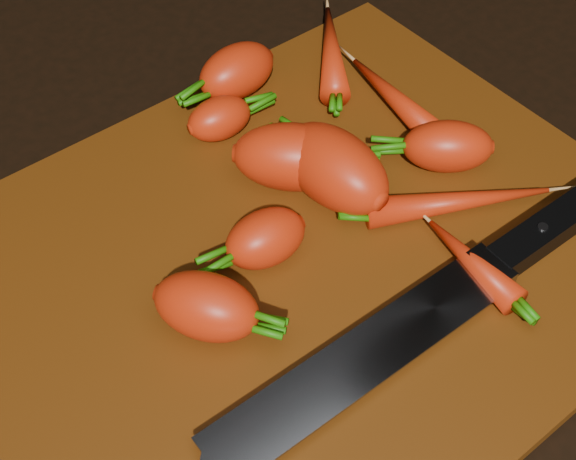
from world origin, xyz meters
TOP-DOWN VIEW (x-y plane):
  - ground at (0.00, 0.00)m, footprint 2.00×2.00m
  - cutting_board at (0.00, 0.00)m, footprint 0.50×0.40m
  - carrot_1 at (-0.02, 0.01)m, footprint 0.06×0.05m
  - carrot_2 at (0.04, 0.06)m, footprint 0.10×0.10m
  - carrot_3 at (0.06, 0.03)m, footprint 0.06×0.10m
  - carrot_4 at (0.07, 0.17)m, footprint 0.07×0.05m
  - carrot_5 at (0.03, 0.14)m, footprint 0.06×0.04m
  - carrot_6 at (0.15, -0.00)m, footprint 0.08×0.08m
  - carrot_7 at (0.16, 0.07)m, footprint 0.04×0.13m
  - carrot_8 at (0.12, -0.04)m, footprint 0.13×0.09m
  - carrot_9 at (0.08, -0.09)m, footprint 0.03×0.09m
  - carrot_10 at (0.16, 0.15)m, footprint 0.10×0.11m
  - carrot_11 at (-0.08, -0.01)m, footprint 0.08×0.08m
  - knife at (-0.01, -0.10)m, footprint 0.36×0.04m

SIDE VIEW (x-z plane):
  - ground at x=0.00m, z-range -0.01..0.00m
  - cutting_board at x=0.00m, z-range 0.00..0.01m
  - knife at x=-0.01m, z-range 0.01..0.03m
  - carrot_9 at x=0.08m, z-range 0.01..0.03m
  - carrot_8 at x=0.12m, z-range 0.01..0.04m
  - carrot_7 at x=0.16m, z-range 0.01..0.04m
  - carrot_10 at x=0.16m, z-range 0.01..0.04m
  - carrot_5 at x=0.03m, z-range 0.01..0.05m
  - carrot_1 at x=-0.02m, z-range 0.01..0.05m
  - carrot_6 at x=0.15m, z-range 0.01..0.05m
  - carrot_4 at x=0.07m, z-range 0.01..0.06m
  - carrot_11 at x=-0.08m, z-range 0.01..0.06m
  - carrot_2 at x=0.04m, z-range 0.01..0.06m
  - carrot_3 at x=0.06m, z-range 0.01..0.07m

